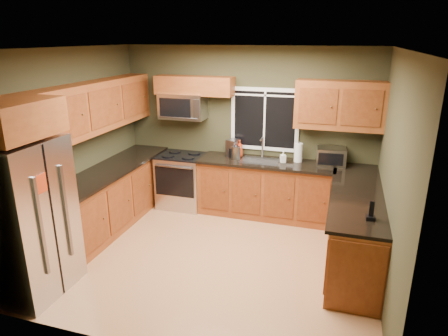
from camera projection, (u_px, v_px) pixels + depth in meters
The scene contains 29 objects.
floor at pixel (213, 256), 5.41m from camera, with size 4.20×4.20×0.00m, color #B27A4E.
ceiling at pixel (211, 48), 4.56m from camera, with size 4.20×4.20×0.00m, color white.
back_wall at pixel (247, 130), 6.62m from camera, with size 4.20×4.20×0.00m, color #33331E.
front_wall at pixel (144, 222), 3.35m from camera, with size 4.20×4.20×0.00m, color #33331E.
left_wall at pixel (70, 148), 5.57m from camera, with size 3.60×3.60×0.00m, color #33331E.
right_wall at pixel (392, 177), 4.40m from camera, with size 3.60×3.60×0.00m, color #33331E.
window at pixel (265, 119), 6.46m from camera, with size 1.12×0.03×1.02m.
base_cabinets_left at pixel (113, 197), 6.20m from camera, with size 0.60×2.65×0.90m, color brown.
countertop_left at pixel (111, 169), 6.05m from camera, with size 0.65×2.65×0.04m, color black.
base_cabinets_back at pixel (266, 190), 6.52m from camera, with size 2.17×0.60×0.90m, color brown.
countertop_back at pixel (267, 163), 6.35m from camera, with size 2.17×0.65×0.04m, color black.
base_cabinets_peninsula at pixel (355, 226), 5.26m from camera, with size 0.60×2.52×0.90m.
countertop_peninsula at pixel (357, 193), 5.13m from camera, with size 0.65×2.50×0.04m, color black.
upper_cabinets_left at pixel (96, 107), 5.80m from camera, with size 0.33×2.65×0.72m, color brown.
upper_cabinets_back_left at pixel (194, 86), 6.48m from camera, with size 1.30×0.33×0.30m, color brown.
upper_cabinets_back_right at pixel (340, 105), 5.91m from camera, with size 1.30×0.33×0.72m, color brown.
upper_cabinet_over_fridge at pixel (10, 119), 4.08m from camera, with size 0.72×0.90×0.38m, color brown.
refrigerator at pixel (27, 219), 4.43m from camera, with size 0.74×0.90×1.80m.
range at pixel (182, 180), 6.89m from camera, with size 0.76×0.69×0.94m.
microwave at pixel (183, 106), 6.62m from camera, with size 0.76×0.41×0.42m.
sink at pixel (260, 160), 6.38m from camera, with size 0.60×0.42×0.36m.
toaster_oven at pixel (331, 156), 6.14m from camera, with size 0.46×0.37×0.27m.
coffee_maker at pixel (233, 148), 6.58m from camera, with size 0.22×0.26×0.28m.
kettle at pixel (236, 152), 6.43m from camera, with size 0.17×0.17×0.26m.
paper_towel_roll at pixel (298, 152), 6.28m from camera, with size 0.16×0.16×0.33m.
soap_bottle_a at pixel (240, 148), 6.58m from camera, with size 0.10×0.10×0.27m, color red.
soap_bottle_b at pixel (283, 157), 6.26m from camera, with size 0.08×0.08×0.18m, color white.
soap_bottle_c at pixel (230, 150), 6.70m from camera, with size 0.12×0.12×0.15m, color white.
cordless_phone at pixel (371, 214), 4.31m from camera, with size 0.10×0.10×0.22m.
Camera 1 is at (1.54, -4.51, 2.83)m, focal length 32.00 mm.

